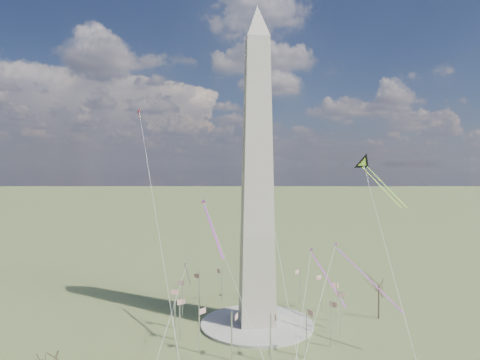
{
  "coord_description": "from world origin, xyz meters",
  "views": [
    {
      "loc": [
        -18.28,
        -133.69,
        51.41
      ],
      "look_at": [
        -5.46,
        0.0,
        46.46
      ],
      "focal_mm": 32.0,
      "sensor_mm": 36.0,
      "label": 1
    }
  ],
  "objects": [
    {
      "name": "washington_monument",
      "position": [
        0.0,
        0.0,
        47.95
      ],
      "size": [
        15.56,
        15.56,
        100.0
      ],
      "color": "#B9B29B",
      "rests_on": "plaza"
    },
    {
      "name": "kite_delta_black",
      "position": [
        37.98,
        6.74,
        50.96
      ],
      "size": [
        11.66,
        20.79,
        17.01
      ],
      "rotation": [
        0.0,
        0.0,
        3.49
      ],
      "color": "black",
      "rests_on": "ground"
    },
    {
      "name": "kite_small_red",
      "position": [
        -40.98,
        32.9,
        71.28
      ],
      "size": [
        1.34,
        1.91,
        3.97
      ],
      "rotation": [
        0.0,
        0.0,
        2.38
      ],
      "color": "red",
      "rests_on": "ground"
    },
    {
      "name": "kite_streamer_right",
      "position": [
        22.78,
        5.06,
        16.2
      ],
      "size": [
        6.93,
        21.06,
        14.76
      ],
      "rotation": [
        0.0,
        0.0,
        3.41
      ],
      "color": "#FF2928",
      "rests_on": "ground"
    },
    {
      "name": "flagpole_ring",
      "position": [
        -0.0,
        -0.0,
        7.27
      ],
      "size": [
        54.4,
        54.4,
        13.0
      ],
      "color": "silver",
      "rests_on": "ground"
    },
    {
      "name": "kite_streamer_left",
      "position": [
        27.38,
        -14.28,
        21.61
      ],
      "size": [
        13.89,
        20.38,
        16.08
      ],
      "rotation": [
        0.0,
        0.0,
        3.72
      ],
      "color": "#FF2928",
      "rests_on": "ground"
    },
    {
      "name": "kite_diamond_purple",
      "position": [
        -22.27,
        8.29,
        17.69
      ],
      "size": [
        2.12,
        2.93,
        8.58
      ],
      "rotation": [
        0.0,
        0.0,
        2.38
      ],
      "color": "navy",
      "rests_on": "ground"
    },
    {
      "name": "tree_near",
      "position": [
        41.08,
        1.71,
        11.72
      ],
      "size": [
        9.39,
        9.39,
        16.43
      ],
      "color": "#4D392F",
      "rests_on": "ground"
    },
    {
      "name": "kite_small_white",
      "position": [
        7.11,
        48.31,
        62.21
      ],
      "size": [
        1.71,
        1.51,
        4.55
      ],
      "rotation": [
        0.0,
        0.0,
        3.18
      ],
      "color": "silver",
      "rests_on": "ground"
    },
    {
      "name": "plaza",
      "position": [
        0.0,
        0.0,
        0.4
      ],
      "size": [
        36.0,
        36.0,
        0.8
      ],
      "primitive_type": "cylinder",
      "color": "#B4B0A5",
      "rests_on": "ground"
    },
    {
      "name": "kite_streamer_mid",
      "position": [
        -15.14,
        -6.12,
        34.55
      ],
      "size": [
        6.39,
        21.24,
        14.81
      ],
      "rotation": [
        0.0,
        0.0,
        3.38
      ],
      "color": "#FF2928",
      "rests_on": "ground"
    },
    {
      "name": "ground",
      "position": [
        0.0,
        0.0,
        0.0
      ],
      "size": [
        2000.0,
        2000.0,
        0.0
      ],
      "primitive_type": "plane",
      "color": "#555F2F",
      "rests_on": "ground"
    }
  ]
}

